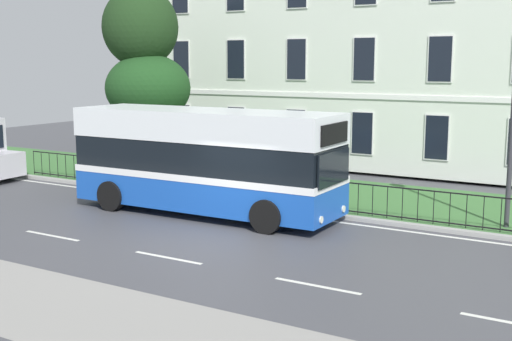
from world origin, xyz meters
TOP-DOWN VIEW (x-y plane):
  - ground_plane at (0.00, 1.12)m, footprint 60.00×56.00m
  - georgian_townhouse at (-1.98, 16.22)m, footprint 18.90×9.25m
  - iron_verge_railing at (-1.98, 4.40)m, footprint 19.76×0.04m
  - evergreen_tree at (-8.61, 7.61)m, footprint 4.79×4.79m
  - single_decker_bus at (-1.95, 2.57)m, footprint 8.67×2.71m
  - litter_bin at (-5.69, 5.07)m, footprint 0.55×0.55m

SIDE VIEW (x-z plane):
  - ground_plane at x=0.00m, z-range -0.10..0.08m
  - iron_verge_railing at x=-1.98m, z-range 0.14..1.11m
  - litter_bin at x=-5.69m, z-range 0.12..1.35m
  - single_decker_bus at x=-1.95m, z-range 0.08..3.32m
  - evergreen_tree at x=-8.61m, z-range -1.17..7.04m
  - georgian_townhouse at x=-1.98m, z-range 0.16..12.47m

